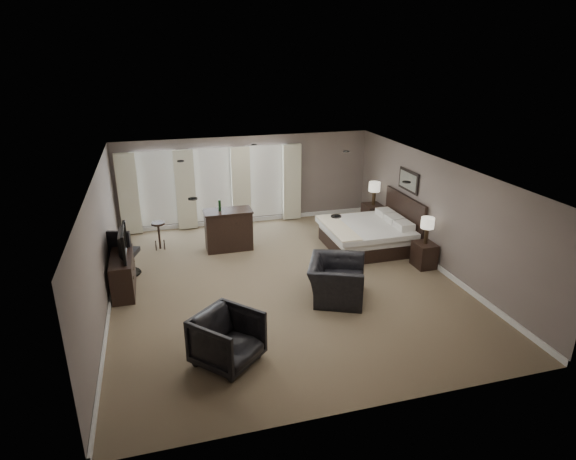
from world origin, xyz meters
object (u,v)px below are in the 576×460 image
object	(u,v)px
tv	(120,253)
desk_chair	(125,251)
bar_stool_left	(159,236)
bed	(366,224)
nightstand_far	(373,216)
lamp_far	(374,194)
nightstand_near	(424,255)
armchair_far	(227,337)
armchair_near	(337,274)
bar_stool_right	(237,235)
dresser	(123,274)
bar_counter	(229,230)
lamp_near	(427,231)

from	to	relation	value
tv	desk_chair	world-z (taller)	desk_chair
bar_stool_left	bed	bearing A→B (deg)	-15.24
nightstand_far	desk_chair	distance (m)	7.04
lamp_far	nightstand_near	bearing A→B (deg)	-90.00
armchair_far	armchair_near	bearing A→B (deg)	-9.92
armchair_near	bar_stool_right	xyz separation A→B (m)	(-1.55, 3.15, -0.15)
lamp_far	dresser	world-z (taller)	lamp_far
lamp_far	bar_stool_right	xyz separation A→B (m)	(-4.15, -0.65, -0.60)
bar_counter	nightstand_near	bearing A→B (deg)	-28.44
bar_stool_left	desk_chair	world-z (taller)	desk_chair
armchair_far	bar_stool_left	world-z (taller)	armchair_far
nightstand_far	dresser	size ratio (longest dim) A/B	0.48
desk_chair	lamp_near	bearing A→B (deg)	-173.40
bed	bar_counter	distance (m)	3.58
bar_stool_left	lamp_far	bearing A→B (deg)	0.28
bed	nightstand_near	xyz separation A→B (m)	(0.89, -1.45, -0.38)
bed	lamp_far	distance (m)	1.73
bar_counter	desk_chair	bearing A→B (deg)	-160.75
lamp_near	bar_counter	distance (m)	4.97
tv	armchair_near	distance (m)	4.59
armchair_near	bar_stool_left	world-z (taller)	armchair_near
lamp_near	desk_chair	bearing A→B (deg)	167.94
tv	armchair_far	distance (m)	3.64
tv	nightstand_far	bearing A→B (deg)	-71.92
armchair_near	armchair_far	distance (m)	3.02
bed	tv	world-z (taller)	bed
nightstand_near	armchair_near	bearing A→B (deg)	-161.04
lamp_near	armchair_near	distance (m)	2.78
bed	tv	bearing A→B (deg)	-172.36
nightstand_far	armchair_near	distance (m)	4.61
bar_stool_right	bar_counter	bearing A→B (deg)	151.73
armchair_far	dresser	bearing A→B (deg)	76.99
dresser	armchair_far	world-z (taller)	armchair_far
nightstand_far	armchair_near	world-z (taller)	armchair_near
bed	bar_stool_right	size ratio (longest dim) A/B	2.55
armchair_near	nightstand_far	bearing A→B (deg)	-9.95
lamp_near	bar_stool_left	size ratio (longest dim) A/B	0.89
dresser	armchair_near	xyz separation A→B (m)	(4.32, -1.54, 0.16)
bar_counter	desk_chair	size ratio (longest dim) A/B	1.05
armchair_far	nightstand_near	bearing A→B (deg)	-16.33
nightstand_near	bar_stool_left	size ratio (longest dim) A/B	0.83
tv	dresser	bearing A→B (deg)	0.00
bed	dresser	distance (m)	6.09
nightstand_near	lamp_near	size ratio (longest dim) A/B	0.93
armchair_near	desk_chair	xyz separation A→B (m)	(-4.29, 2.37, 0.03)
armchair_near	dresser	bearing A→B (deg)	94.93
lamp_far	dresser	bearing A→B (deg)	-161.92
bed	lamp_near	xyz separation A→B (m)	(0.89, -1.45, 0.25)
bed	nightstand_far	size ratio (longest dim) A/B	3.16
dresser	nightstand_near	bearing A→B (deg)	-5.29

